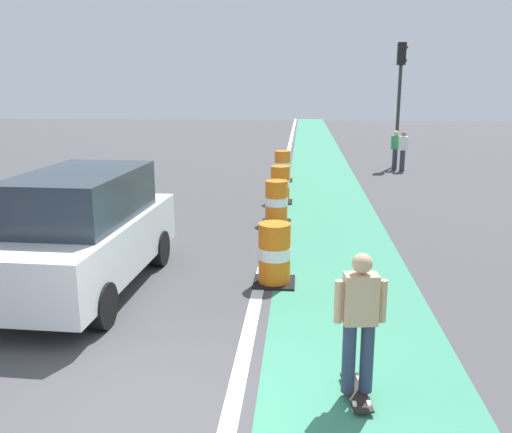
{
  "coord_description": "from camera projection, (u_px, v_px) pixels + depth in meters",
  "views": [
    {
      "loc": [
        1.6,
        -4.95,
        3.42
      ],
      "look_at": [
        0.8,
        4.63,
        1.1
      ],
      "focal_mm": 38.5,
      "sensor_mm": 36.0,
      "label": 1
    }
  ],
  "objects": [
    {
      "name": "ground_plane",
      "position": [
        143.0,
        420.0,
        5.73
      ],
      "size": [
        100.0,
        100.0,
        0.0
      ],
      "primitive_type": "plane",
      "color": "#424244"
    },
    {
      "name": "pedestrian_crossing",
      "position": [
        403.0,
        150.0,
        21.97
      ],
      "size": [
        0.34,
        0.2,
        1.61
      ],
      "color": "#33333D",
      "rests_on": "ground"
    },
    {
      "name": "parked_suv_nearest",
      "position": [
        84.0,
        231.0,
        9.14
      ],
      "size": [
        2.04,
        4.66,
        2.04
      ],
      "color": "silver",
      "rests_on": "ground"
    },
    {
      "name": "traffic_barrel_mid",
      "position": [
        276.0,
        203.0,
        13.77
      ],
      "size": [
        0.73,
        0.73,
        1.09
      ],
      "color": "orange",
      "rests_on": "ground"
    },
    {
      "name": "traffic_light_corner",
      "position": [
        400.0,
        83.0,
        22.72
      ],
      "size": [
        0.41,
        0.32,
        5.1
      ],
      "color": "#2D2D2D",
      "rests_on": "ground"
    },
    {
      "name": "pedestrian_waiting",
      "position": [
        395.0,
        149.0,
        22.34
      ],
      "size": [
        0.34,
        0.2,
        1.61
      ],
      "color": "#33333D",
      "rests_on": "ground"
    },
    {
      "name": "traffic_barrel_front",
      "position": [
        274.0,
        255.0,
        9.56
      ],
      "size": [
        0.73,
        0.73,
        1.09
      ],
      "color": "orange",
      "rests_on": "ground"
    },
    {
      "name": "bike_lane_strip",
      "position": [
        327.0,
        197.0,
        17.16
      ],
      "size": [
        2.5,
        80.0,
        0.01
      ],
      "primitive_type": "cube",
      "color": "#387F60",
      "rests_on": "ground"
    },
    {
      "name": "traffic_barrel_far",
      "position": [
        282.0,
        166.0,
        19.93
      ],
      "size": [
        0.73,
        0.73,
        1.09
      ],
      "color": "orange",
      "rests_on": "ground"
    },
    {
      "name": "lane_divider_stripe",
      "position": [
        279.0,
        196.0,
        17.28
      ],
      "size": [
        0.2,
        80.0,
        0.01
      ],
      "primitive_type": "cube",
      "color": "silver",
      "rests_on": "ground"
    },
    {
      "name": "skateboarder_on_lane",
      "position": [
        359.0,
        322.0,
        5.94
      ],
      "size": [
        0.57,
        0.82,
        1.69
      ],
      "color": "black",
      "rests_on": "ground"
    },
    {
      "name": "traffic_barrel_back",
      "position": [
        280.0,
        185.0,
        16.22
      ],
      "size": [
        0.73,
        0.73,
        1.09
      ],
      "color": "orange",
      "rests_on": "ground"
    }
  ]
}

